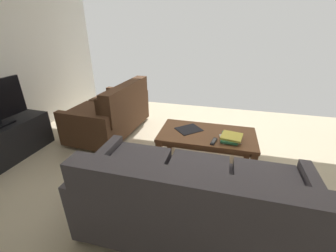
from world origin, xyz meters
name	(u,v)px	position (x,y,z in m)	size (l,w,h in m)	color
ground_plane	(202,176)	(0.00, 0.00, 0.00)	(5.95, 4.91, 0.01)	beige
sofa_main	(193,201)	(0.01, 0.83, 0.37)	(1.91, 0.91, 0.85)	black
loveseat_near	(112,112)	(1.59, -0.81, 0.36)	(0.93, 1.47, 0.85)	black
coffee_table	(207,138)	(0.00, -0.27, 0.38)	(1.18, 0.64, 0.45)	brown
tv_stand	(5,142)	(2.62, 0.27, 0.25)	(0.47, 1.18, 0.49)	black
book_stack	(230,138)	(-0.28, -0.15, 0.48)	(0.28, 0.28, 0.07)	silver
tv_remote	(214,141)	(-0.09, -0.06, 0.46)	(0.07, 0.17, 0.02)	black
loose_magazine	(189,129)	(0.24, -0.32, 0.45)	(0.24, 0.30, 0.01)	black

